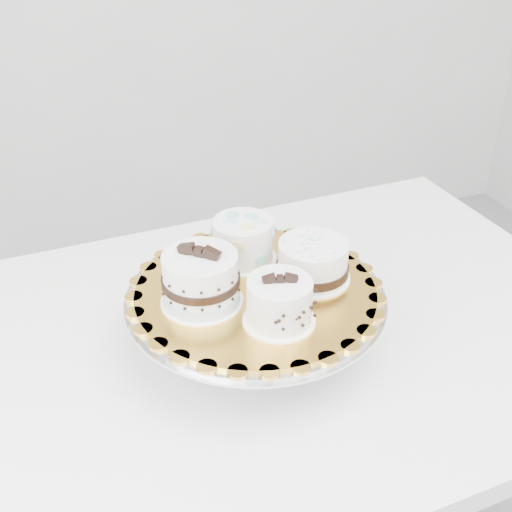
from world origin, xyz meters
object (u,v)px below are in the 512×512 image
object	(u,v)px
cake_board	(256,290)
cake_ribbon	(313,262)
cake_swirl	(279,303)
table	(265,368)
cake_stand	(256,309)
cake_dots	(243,240)
cake_banded	(201,281)

from	to	relation	value
cake_board	cake_ribbon	distance (m)	0.10
cake_swirl	cake_board	bearing A→B (deg)	108.66
table	cake_stand	world-z (taller)	cake_stand
cake_board	cake_ribbon	size ratio (longest dim) A/B	2.61
table	cake_dots	size ratio (longest dim) A/B	10.07
cake_swirl	cake_dots	distance (m)	0.17
cake_board	cake_swirl	xyz separation A→B (m)	(0.01, -0.08, 0.03)
cake_dots	table	bearing A→B (deg)	-46.61
cake_swirl	cake_ribbon	xyz separation A→B (m)	(0.09, 0.08, -0.00)
cake_stand	cake_swirl	bearing A→B (deg)	-85.84
cake_stand	cake_swirl	world-z (taller)	cake_swirl
table	cake_dots	distance (m)	0.23
table	cake_ribbon	bearing A→B (deg)	-31.85
table	cake_board	xyz separation A→B (m)	(-0.03, -0.03, 0.19)
cake_dots	cake_ribbon	xyz separation A→B (m)	(0.08, -0.08, -0.01)
cake_swirl	cake_banded	distance (m)	0.12
cake_stand	cake_board	size ratio (longest dim) A/B	1.09
cake_swirl	cake_dots	world-z (taller)	cake_swirl
cake_board	cake_ribbon	world-z (taller)	cake_ribbon
cake_board	cake_banded	distance (m)	0.09
cake_board	cake_banded	bearing A→B (deg)	-176.06
cake_swirl	cake_ribbon	world-z (taller)	cake_swirl
cake_stand	cake_dots	distance (m)	0.11
cake_dots	cake_ribbon	size ratio (longest dim) A/B	0.88
cake_board	cake_dots	bearing A→B (deg)	85.04
cake_banded	cake_dots	xyz separation A→B (m)	(0.09, 0.09, -0.00)
table	cake_ribbon	size ratio (longest dim) A/B	8.89
cake_ribbon	cake_dots	bearing A→B (deg)	159.16
cake_ribbon	cake_banded	bearing A→B (deg)	-154.26
cake_banded	cake_dots	bearing A→B (deg)	84.07
cake_stand	cake_ribbon	world-z (taller)	cake_ribbon
cake_stand	cake_banded	xyz separation A→B (m)	(-0.08, -0.01, 0.07)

